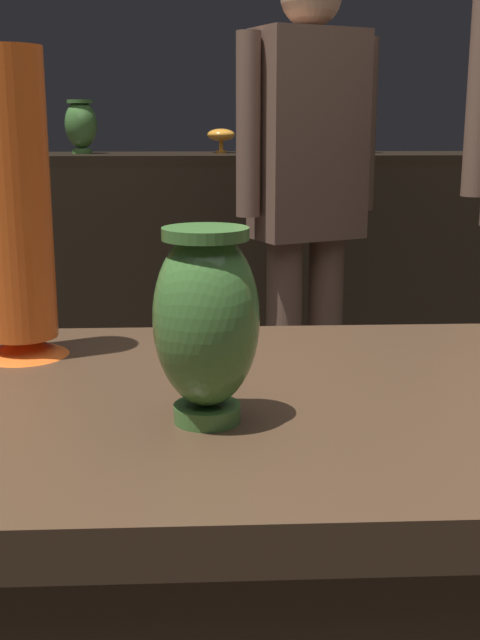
{
  "coord_description": "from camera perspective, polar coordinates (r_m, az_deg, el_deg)",
  "views": [
    {
      "loc": [
        -0.08,
        -0.91,
        1.11
      ],
      "look_at": [
        -0.04,
        -0.04,
        0.9
      ],
      "focal_mm": 45.77,
      "sensor_mm": 36.0,
      "label": 1
    }
  ],
  "objects": [
    {
      "name": "shelf_vase_center",
      "position": [
        3.17,
        -1.33,
        12.78
      ],
      "size": [
        0.1,
        0.1,
        0.09
      ],
      "color": "orange",
      "rests_on": "back_display_shelf"
    },
    {
      "name": "back_display_shelf",
      "position": [
        3.17,
        -1.25,
        2.59
      ],
      "size": [
        2.6,
        0.4,
        0.99
      ],
      "color": "black",
      "rests_on": "ground_plane"
    },
    {
      "name": "vase_left_accent",
      "position": [
        1.12,
        -15.45,
        7.26
      ],
      "size": [
        0.12,
        0.12,
        0.4
      ],
      "color": "#E55B1E",
      "rests_on": "display_plinth"
    },
    {
      "name": "shelf_vase_right",
      "position": [
        3.18,
        8.36,
        13.69
      ],
      "size": [
        0.08,
        0.08,
        0.25
      ],
      "color": "#E55B1E",
      "rests_on": "back_display_shelf"
    },
    {
      "name": "vase_centerpiece",
      "position": [
        0.85,
        -2.38,
        0.05
      ],
      "size": [
        0.11,
        0.11,
        0.21
      ],
      "color": "#477A38",
      "rests_on": "display_plinth"
    },
    {
      "name": "visitor_center_back",
      "position": [
        2.48,
        4.73,
        8.98
      ],
      "size": [
        0.44,
        0.29,
        1.55
      ],
      "rotation": [
        0.0,
        0.0,
        3.56
      ],
      "color": "brown",
      "rests_on": "ground_plane"
    },
    {
      "name": "shelf_vase_left",
      "position": [
        3.16,
        -11.06,
        13.28
      ],
      "size": [
        0.12,
        0.12,
        0.19
      ],
      "color": "#477A38",
      "rests_on": "back_display_shelf"
    }
  ]
}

